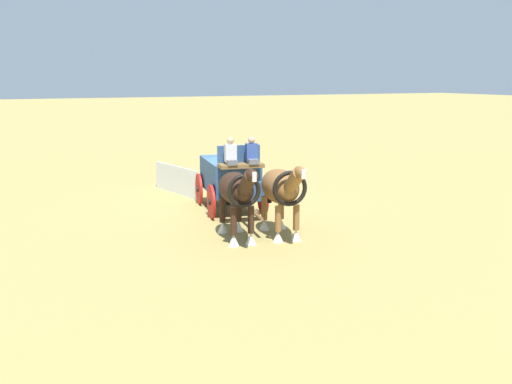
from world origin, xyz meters
name	(u,v)px	position (x,y,z in m)	size (l,w,h in m)	color
ground_plane	(230,209)	(0.00, 0.00, 0.00)	(220.00, 220.00, 0.00)	#9E8C4C
show_wagon	(230,177)	(0.16, -0.02, 1.18)	(5.74, 2.33, 2.70)	#2D4C7A
draft_horse_near	(281,189)	(3.78, 0.06, 1.39)	(2.97, 1.26, 2.27)	brown
draft_horse_off	(237,192)	(3.59, -1.23, 1.39)	(3.04, 1.20, 2.27)	#331E14
sponsor_banner	(176,180)	(-3.44, -0.88, 0.55)	(3.20, 0.06, 1.10)	silver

